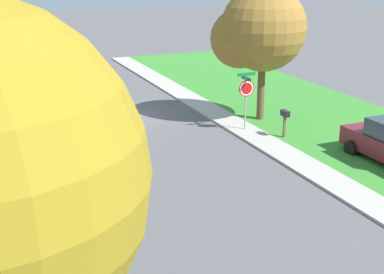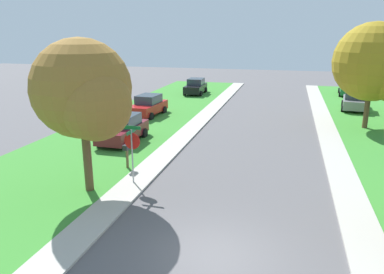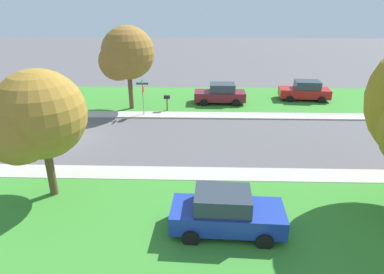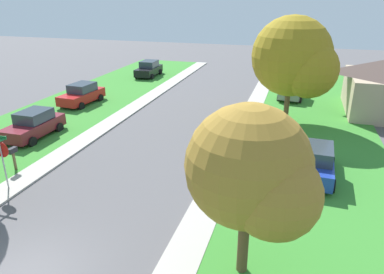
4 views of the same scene
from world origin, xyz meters
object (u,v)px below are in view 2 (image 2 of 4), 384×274
(tree_across_left, at_px, (378,65))
(tree_sidewalk_near, at_px, (85,93))
(car_grey_far_down_street, at_px, (354,101))
(car_red_driveway_right, at_px, (148,106))
(stop_sign_far_corner, at_px, (132,145))
(car_green_across_road, at_px, (349,88))
(mailbox, at_px, (127,150))
(car_maroon_kerbside_mid, at_px, (123,129))
(car_black_behind_trees, at_px, (196,87))

(tree_across_left, xyz_separation_m, tree_sidewalk_near, (-13.72, -14.82, -0.19))
(car_grey_far_down_street, xyz_separation_m, car_red_driveway_right, (-16.86, -6.87, 0.00))
(tree_across_left, bearing_deg, stop_sign_far_corner, -132.85)
(car_green_across_road, relative_size, tree_sidewalk_near, 0.67)
(car_grey_far_down_street, height_order, car_red_driveway_right, same)
(mailbox, bearing_deg, car_grey_far_down_street, 54.44)
(car_red_driveway_right, bearing_deg, car_maroon_kerbside_mid, -80.59)
(tree_sidewalk_near, bearing_deg, mailbox, 85.70)
(car_grey_far_down_street, xyz_separation_m, tree_across_left, (0.11, -7.00, 3.71))
(car_maroon_kerbside_mid, height_order, tree_sidewalk_near, tree_sidewalk_near)
(stop_sign_far_corner, relative_size, car_red_driveway_right, 0.63)
(tree_sidewalk_near, height_order, mailbox, tree_sidewalk_near)
(car_green_across_road, distance_m, tree_across_left, 15.61)
(car_maroon_kerbside_mid, height_order, mailbox, car_maroon_kerbside_mid)
(car_grey_far_down_street, xyz_separation_m, tree_sidewalk_near, (-13.61, -21.82, 3.52))
(car_red_driveway_right, xyz_separation_m, car_green_across_road, (17.50, 15.02, 0.00))
(tree_sidewalk_near, bearing_deg, tree_across_left, 47.21)
(car_grey_far_down_street, bearing_deg, car_black_behind_trees, 162.78)
(car_grey_far_down_street, bearing_deg, car_green_across_road, 85.49)
(stop_sign_far_corner, height_order, car_maroon_kerbside_mid, stop_sign_far_corner)
(stop_sign_far_corner, distance_m, tree_sidewalk_near, 3.16)
(car_green_across_road, height_order, tree_across_left, tree_across_left)
(stop_sign_far_corner, xyz_separation_m, tree_sidewalk_near, (-1.29, -1.43, 2.51))
(car_black_behind_trees, height_order, tree_sidewalk_near, tree_sidewalk_near)
(car_black_behind_trees, xyz_separation_m, car_grey_far_down_street, (15.77, -4.89, 0.00))
(car_black_behind_trees, bearing_deg, car_green_across_road, 11.24)
(stop_sign_far_corner, bearing_deg, tree_across_left, 47.15)
(car_maroon_kerbside_mid, bearing_deg, tree_across_left, 25.11)
(car_green_across_road, relative_size, tree_across_left, 0.59)
(stop_sign_far_corner, height_order, car_red_driveway_right, stop_sign_far_corner)
(car_maroon_kerbside_mid, bearing_deg, stop_sign_far_corner, -61.34)
(car_red_driveway_right, xyz_separation_m, mailbox, (3.48, -11.84, 0.14))
(car_black_behind_trees, height_order, car_maroon_kerbside_mid, same)
(car_black_behind_trees, bearing_deg, car_grey_far_down_street, -17.22)
(car_red_driveway_right, distance_m, tree_across_left, 17.36)
(stop_sign_far_corner, distance_m, tree_across_left, 18.47)
(car_black_behind_trees, xyz_separation_m, car_red_driveway_right, (-1.09, -11.76, 0.00))
(tree_across_left, bearing_deg, mailbox, -139.03)
(car_red_driveway_right, xyz_separation_m, car_maroon_kerbside_mid, (1.24, -7.50, 0.00))
(car_black_behind_trees, distance_m, car_grey_far_down_street, 16.51)
(tree_across_left, bearing_deg, car_red_driveway_right, 179.56)
(stop_sign_far_corner, xyz_separation_m, tree_across_left, (12.42, 13.39, 2.70))
(car_red_driveway_right, bearing_deg, car_green_across_road, 40.64)
(car_red_driveway_right, bearing_deg, mailbox, -73.64)
(stop_sign_far_corner, height_order, car_black_behind_trees, stop_sign_far_corner)
(car_maroon_kerbside_mid, xyz_separation_m, tree_across_left, (15.72, 7.37, 3.71))
(car_maroon_kerbside_mid, xyz_separation_m, car_green_across_road, (16.26, 22.52, 0.00))
(car_maroon_kerbside_mid, bearing_deg, tree_sidewalk_near, -74.98)
(car_red_driveway_right, relative_size, mailbox, 3.38)
(tree_across_left, bearing_deg, tree_sidewalk_near, -132.79)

